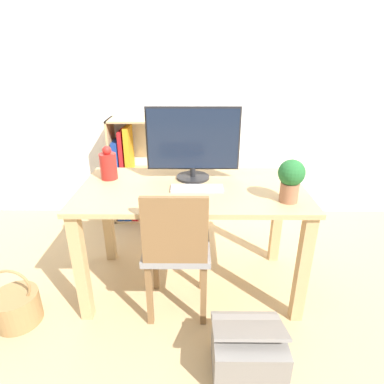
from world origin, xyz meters
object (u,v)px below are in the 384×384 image
object	(u,v)px
keyboard	(197,188)
basket	(17,307)
storage_box	(248,352)
bookshelf	(140,175)
monitor	(193,142)
potted_plant	(291,178)
vase	(108,165)
chair	(176,248)

from	to	relation	value
keyboard	basket	xyz separation A→B (m)	(-1.11, -0.32, -0.66)
storage_box	keyboard	bearing A→B (deg)	111.74
keyboard	bookshelf	bearing A→B (deg)	117.30
monitor	storage_box	size ratio (longest dim) A/B	1.65
monitor	basket	size ratio (longest dim) A/B	1.57
potted_plant	bookshelf	xyz separation A→B (m)	(-1.07, 1.22, -0.45)
vase	basket	bearing A→B (deg)	-135.60
vase	keyboard	bearing A→B (deg)	-17.51
chair	storage_box	xyz separation A→B (m)	(0.38, -0.43, -0.35)
chair	storage_box	world-z (taller)	chair
potted_plant	bookshelf	distance (m)	1.68
monitor	potted_plant	xyz separation A→B (m)	(0.55, -0.36, -0.11)
vase	potted_plant	bearing A→B (deg)	-17.55
monitor	vase	xyz separation A→B (m)	(-0.57, -0.01, -0.16)
keyboard	vase	size ratio (longest dim) A/B	1.44
monitor	storage_box	xyz separation A→B (m)	(0.29, -0.86, -0.88)
basket	storage_box	world-z (taller)	basket
chair	storage_box	bearing A→B (deg)	-43.16
vase	bookshelf	xyz separation A→B (m)	(0.05, 0.87, -0.40)
vase	chair	distance (m)	0.73
vase	potted_plant	distance (m)	1.17
monitor	basket	bearing A→B (deg)	-154.38
keyboard	vase	xyz separation A→B (m)	(-0.59, 0.19, 0.09)
monitor	storage_box	distance (m)	1.26
monitor	bookshelf	distance (m)	1.15
keyboard	vase	distance (m)	0.63
monitor	keyboard	xyz separation A→B (m)	(0.03, -0.20, -0.25)
vase	chair	world-z (taller)	vase
monitor	chair	distance (m)	0.69
vase	potted_plant	world-z (taller)	potted_plant
vase	potted_plant	xyz separation A→B (m)	(1.12, -0.35, 0.04)
vase	basket	distance (m)	1.05
monitor	bookshelf	world-z (taller)	monitor
chair	bookshelf	distance (m)	1.35
potted_plant	chair	world-z (taller)	potted_plant
chair	basket	distance (m)	1.06
storage_box	potted_plant	bearing A→B (deg)	61.99
chair	bookshelf	size ratio (longest dim) A/B	0.87
chair	vase	bearing A→B (deg)	143.07
monitor	basket	world-z (taller)	monitor
potted_plant	chair	distance (m)	0.77
vase	storage_box	bearing A→B (deg)	-44.64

